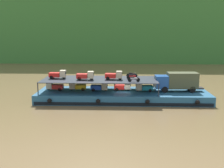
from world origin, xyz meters
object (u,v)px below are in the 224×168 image
at_px(mini_truck_lower_mid, 100,87).
at_px(mini_truck_upper_mid, 85,76).
at_px(motorcycle_upper_stbd, 132,75).
at_px(mini_truck_lower_fore, 123,86).
at_px(covered_lorry, 177,81).
at_px(mini_truck_upper_stern, 58,74).
at_px(cargo_barge, 123,96).
at_px(motorcycle_upper_port, 134,79).
at_px(mini_truck_lower_bow, 144,87).
at_px(mini_truck_upper_fore, 114,75).
at_px(mini_truck_lower_stern, 55,86).
at_px(motorcycle_upper_centre, 132,77).
at_px(mini_truck_lower_aft, 77,86).

height_order(mini_truck_lower_mid, mini_truck_upper_mid, mini_truck_upper_mid).
bearing_deg(motorcycle_upper_stbd, mini_truck_lower_fore, -134.77).
bearing_deg(covered_lorry, mini_truck_upper_stern, -179.89).
relative_size(cargo_barge, mini_truck_upper_mid, 10.11).
distance_m(mini_truck_upper_stern, motorcycle_upper_port, 12.61).
relative_size(motorcycle_upper_port, motorcycle_upper_stbd, 1.00).
relative_size(covered_lorry, mini_truck_lower_bow, 2.83).
height_order(cargo_barge, mini_truck_upper_fore, mini_truck_upper_fore).
xyz_separation_m(mini_truck_lower_stern, mini_truck_lower_fore, (11.33, 0.22, 0.00)).
bearing_deg(cargo_barge, covered_lorry, 2.17).
bearing_deg(mini_truck_upper_mid, mini_truck_upper_stern, 167.84).
xyz_separation_m(mini_truck_upper_mid, motorcycle_upper_stbd, (7.52, 2.80, -0.26)).
height_order(mini_truck_lower_mid, motorcycle_upper_centre, motorcycle_upper_centre).
bearing_deg(mini_truck_lower_bow, mini_truck_upper_fore, -176.15).
bearing_deg(covered_lorry, mini_truck_lower_stern, -179.97).
relative_size(mini_truck_lower_stern, mini_truck_upper_fore, 0.99).
xyz_separation_m(mini_truck_upper_fore, motorcycle_upper_stbd, (2.95, 2.39, -0.26)).
relative_size(mini_truck_lower_fore, motorcycle_upper_port, 1.44).
height_order(cargo_barge, mini_truck_upper_stern, mini_truck_upper_stern).
height_order(motorcycle_upper_port, motorcycle_upper_centre, same).
bearing_deg(motorcycle_upper_stbd, mini_truck_upper_mid, -159.58).
bearing_deg(cargo_barge, mini_truck_upper_mid, -173.23).
xyz_separation_m(mini_truck_upper_mid, mini_truck_upper_fore, (4.57, 0.41, 0.00)).
height_order(covered_lorry, mini_truck_upper_mid, mini_truck_upper_mid).
relative_size(mini_truck_lower_aft, mini_truck_upper_stern, 1.01).
bearing_deg(mini_truck_upper_fore, motorcycle_upper_port, -29.08).
height_order(motorcycle_upper_centre, motorcycle_upper_stbd, same).
relative_size(mini_truck_lower_bow, mini_truck_upper_stern, 1.02).
bearing_deg(mini_truck_lower_mid, motorcycle_upper_centre, -0.14).
height_order(mini_truck_lower_stern, mini_truck_upper_stern, mini_truck_upper_stern).
xyz_separation_m(mini_truck_lower_stern, mini_truck_upper_mid, (5.34, -1.04, 2.00)).
relative_size(covered_lorry, motorcycle_upper_stbd, 4.16).
distance_m(mini_truck_upper_stern, mini_truck_upper_fore, 9.29).
relative_size(mini_truck_lower_stern, mini_truck_lower_aft, 1.00).
xyz_separation_m(mini_truck_lower_bow, mini_truck_upper_fore, (-4.86, -0.33, 2.00)).
xyz_separation_m(mini_truck_lower_mid, mini_truck_lower_bow, (7.24, -0.01, 0.00)).
height_order(mini_truck_lower_mid, mini_truck_lower_fore, same).
distance_m(mini_truck_upper_stern, motorcycle_upper_stbd, 12.35).
distance_m(mini_truck_upper_stern, motorcycle_upper_centre, 12.24).
distance_m(mini_truck_lower_aft, mini_truck_lower_bow, 10.99).
bearing_deg(covered_lorry, mini_truck_lower_fore, 178.66).
relative_size(mini_truck_lower_fore, mini_truck_upper_stern, 1.00).
bearing_deg(mini_truck_lower_aft, mini_truck_upper_mid, -37.85).
distance_m(mini_truck_lower_aft, motorcycle_upper_centre, 9.26).
bearing_deg(mini_truck_lower_aft, mini_truck_upper_stern, -176.56).
distance_m(cargo_barge, mini_truck_upper_fore, 3.74).
relative_size(cargo_barge, motorcycle_upper_centre, 14.60).
bearing_deg(cargo_barge, mini_truck_lower_stern, 178.35).
height_order(mini_truck_upper_mid, motorcycle_upper_stbd, mini_truck_upper_mid).
bearing_deg(mini_truck_upper_mid, motorcycle_upper_stbd, 20.42).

